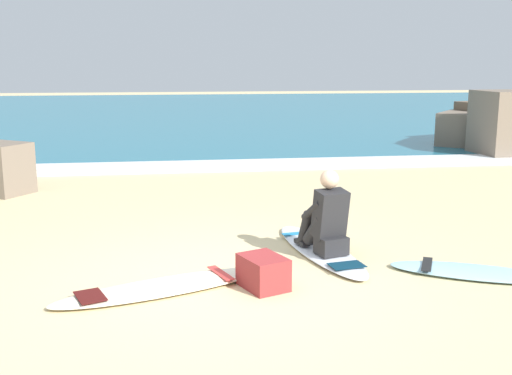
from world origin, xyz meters
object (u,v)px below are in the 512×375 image
surfer_seated (326,220)px  surfboard_spare_near (163,287)px  beach_bag (263,272)px  surfboard_main (320,250)px  surfboard_spare_far (475,272)px

surfer_seated → surfboard_spare_near: (-1.83, -0.79, -0.40)m
surfboard_spare_near → beach_bag: 0.99m
surfer_seated → beach_bag: size_ratio=1.97×
surfboard_main → surfboard_spare_near: (-1.81, -0.97, -0.00)m
surfboard_spare_far → beach_bag: bearing=-178.9°
surfboard_spare_far → beach_bag: 2.25m
surfer_seated → surfboard_spare_near: surfer_seated is taller
surfboard_main → surfboard_spare_near: same height
surfboard_main → beach_bag: (-0.83, -1.03, 0.12)m
surfer_seated → surfboard_spare_near: 2.03m
surfboard_spare_near → beach_bag: bearing=-3.9°
surfboard_spare_near → beach_bag: (0.98, -0.07, 0.12)m
surfboard_main → surfboard_spare_near: bearing=-151.9°
surfboard_spare_far → surfer_seated: bearing=150.0°
surfboard_main → surfboard_spare_far: same height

